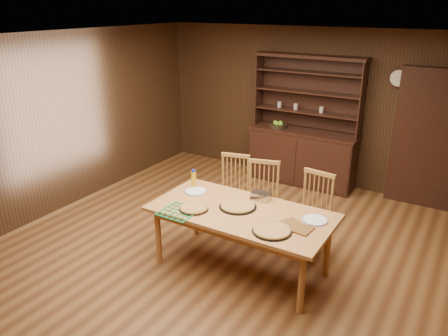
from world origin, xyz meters
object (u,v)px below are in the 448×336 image
Objects in this scene: china_hutch at (303,150)px; chair_left at (233,189)px; chair_center at (262,198)px; juice_bottle at (194,179)px; chair_right at (313,211)px; dining_table at (241,216)px.

chair_left is (-0.23, -1.97, -0.05)m from china_hutch.
juice_bottle is (-0.71, -0.54, 0.31)m from chair_center.
chair_left is 4.35× the size of juice_bottle.
chair_left is 1.19m from chair_right.
chair_left is (-0.61, 0.88, -0.13)m from dining_table.
dining_table is 2.00× the size of chair_left.
china_hutch is at bearing 122.17° from chair_right.
dining_table is at bearing -82.38° from china_hutch.
chair_center is (0.47, -0.07, 0.01)m from chair_left.
chair_right is 1.54m from juice_bottle.
chair_right is at bearing 53.98° from dining_table.
juice_bottle is at bearing -152.79° from chair_right.
chair_right is (0.72, -0.03, 0.00)m from chair_center.
dining_table is at bearing -95.77° from chair_center.
chair_left is at bearing -96.72° from china_hutch.
juice_bottle is at bearing 161.95° from dining_table.
chair_left reaches higher than juice_bottle.
china_hutch is at bearing 70.00° from chair_left.
dining_table is 0.84m from chair_center.
china_hutch is at bearing 81.26° from chair_center.
juice_bottle is (-0.46, -2.58, 0.27)m from china_hutch.
chair_center is (0.24, -2.03, -0.04)m from china_hutch.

